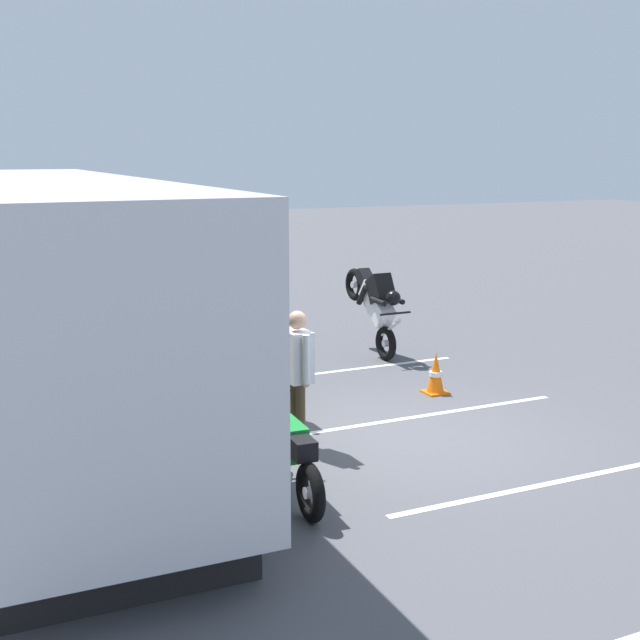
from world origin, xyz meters
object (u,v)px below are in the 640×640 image
Objects in this scene: tour_bus at (43,308)px; spectator_far_left at (298,367)px; spectator_centre at (243,328)px; stunt_motorcycle at (376,302)px; traffic_cone at (436,373)px; spectator_left at (267,345)px; parked_motorcycle_silver at (286,451)px.

spectator_far_left is (-1.74, -2.73, -0.63)m from tour_bus.
tour_bus is 5.95× the size of spectator_centre.
stunt_motorcycle is at bearing -64.38° from spectator_centre.
spectator_left is at bearing 91.32° from traffic_cone.
tour_bus is 4.93× the size of stunt_motorcycle.
spectator_left is 3.91m from stunt_motorcycle.
spectator_centre is 0.83× the size of parked_motorcycle_silver.
tour_bus is 6.17m from stunt_motorcycle.
parked_motorcycle_silver is at bearing -145.92° from tour_bus.
spectator_centre is (2.43, -0.12, 0.01)m from spectator_far_left.
spectator_centre is at bearing 67.73° from traffic_cone.
spectator_far_left is at bearing 176.93° from spectator_left.
tour_bus is at bearing 34.08° from parked_motorcycle_silver.
stunt_motorcycle is 3.28× the size of traffic_cone.
tour_bus is 6.04× the size of spectator_left.
spectator_centre is (0.69, -2.85, -0.63)m from tour_bus.
spectator_centre reaches higher than spectator_far_left.
parked_motorcycle_silver is at bearing 164.14° from spectator_left.
tour_bus is 3.86m from parked_motorcycle_silver.
traffic_cone is at bearing -88.68° from spectator_left.
spectator_centre is at bearing -2.85° from spectator_far_left.
spectator_far_left is 0.82× the size of stunt_motorcycle.
tour_bus reaches higher than stunt_motorcycle.
tour_bus reaches higher than traffic_cone.
stunt_motorcycle is at bearing -70.12° from tour_bus.
spectator_left is 0.82× the size of parked_motorcycle_silver.
spectator_centre is 2.95m from traffic_cone.
spectator_left is (1.28, -0.07, -0.00)m from spectator_far_left.
spectator_far_left is 1.28m from spectator_left.
spectator_left is 1.15m from spectator_centre.
stunt_motorcycle is at bearing -49.36° from spectator_left.
parked_motorcycle_silver is at bearing 152.97° from spectator_far_left.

